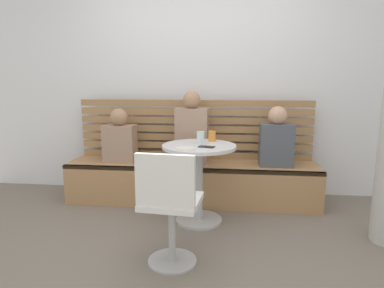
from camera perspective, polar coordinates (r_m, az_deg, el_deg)
name	(u,v)px	position (r m, az deg, el deg)	size (l,w,h in m)	color
ground	(174,256)	(2.66, -3.11, -18.78)	(8.00, 8.00, 0.00)	#70665B
back_wall	(196,69)	(3.95, 0.67, 12.71)	(5.20, 0.10, 2.90)	silver
booth_bench	(192,182)	(3.67, -0.06, -6.57)	(2.70, 0.52, 0.44)	#A87C51
booth_backrest	(194,129)	(3.78, 0.35, 2.60)	(2.65, 0.04, 0.67)	#9A7249
cafe_table	(199,168)	(3.07, 1.22, -4.21)	(0.68, 0.68, 0.74)	#ADADB2
white_chair	(170,205)	(2.34, -3.87, -10.47)	(0.43, 0.43, 0.85)	#ADADB2
person_adult	(192,131)	(3.55, -0.06, 2.25)	(0.34, 0.22, 0.77)	#9E7F6B
person_child_left	(120,139)	(3.72, -12.32, 0.93)	(0.34, 0.22, 0.58)	#9E7F6B
person_child_middle	(276,140)	(3.55, 14.34, 0.69)	(0.34, 0.22, 0.62)	#4C515B
cup_glass_tall	(201,138)	(3.04, 1.48, 1.06)	(0.07, 0.07, 0.12)	silver
cup_tumbler_orange	(212,136)	(3.21, 3.48, 1.36)	(0.07, 0.07, 0.10)	orange
plate_small	(185,148)	(2.84, -1.15, -0.76)	(0.17, 0.17, 0.01)	white
phone_on_table	(207,147)	(2.92, 2.52, -0.48)	(0.07, 0.14, 0.01)	black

